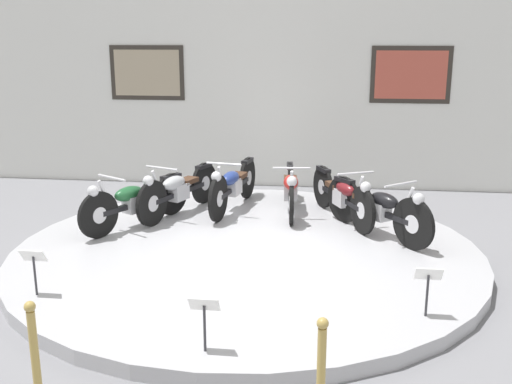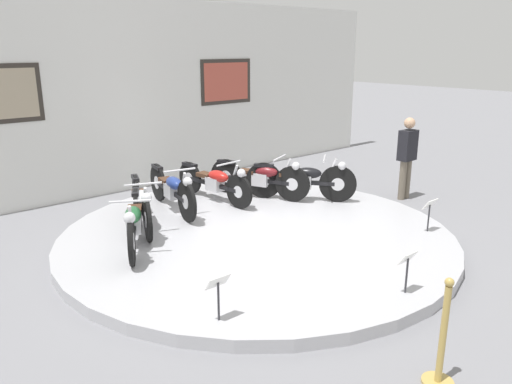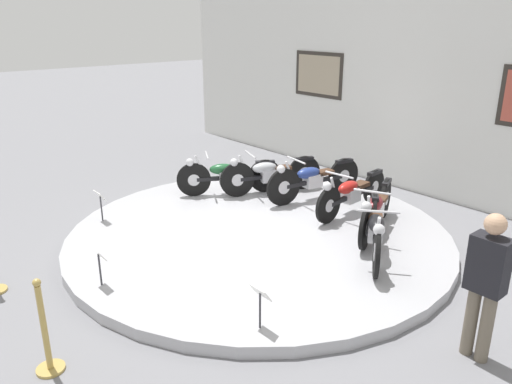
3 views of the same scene
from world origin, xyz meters
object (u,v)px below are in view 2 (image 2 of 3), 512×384
info_placard_front_left (218,288)px  info_placard_front_right (430,208)px  motorcycle_green (134,220)px  motorcycle_silver (142,203)px  motorcycle_red (215,181)px  stanchion_post_left_of_entry (441,350)px  motorcycle_black (303,179)px  info_placard_front_centre (408,263)px  motorcycle_blue (172,188)px  motorcycle_maroon (260,177)px  visitor_standing (407,154)px

info_placard_front_left → info_placard_front_right: size_ratio=1.00×
motorcycle_green → motorcycle_silver: (0.46, 0.64, 0.01)m
motorcycle_red → stanchion_post_left_of_entry: stanchion_post_left_of_entry is taller
motorcycle_black → info_placard_front_right: 2.40m
info_placard_front_centre → stanchion_post_left_of_entry: (-1.00, -1.00, -0.18)m
motorcycle_black → motorcycle_blue: bearing=154.9°
motorcycle_silver → motorcycle_red: (1.66, 0.36, -0.02)m
motorcycle_maroon → visitor_standing: visitor_standing is taller
motorcycle_maroon → visitor_standing: (2.40, -1.51, 0.34)m
motorcycle_blue → motorcycle_red: motorcycle_blue is taller
motorcycle_blue → motorcycle_red: (0.89, -0.00, -0.03)m
motorcycle_silver → motorcycle_red: 1.70m
motorcycle_green → stanchion_post_left_of_entry: stanchion_post_left_of_entry is taller
motorcycle_blue → info_placard_front_centre: motorcycle_blue is taller
visitor_standing → motorcycle_green: bearing=170.7°
info_placard_front_centre → visitor_standing: 4.36m
motorcycle_blue → info_placard_front_right: motorcycle_blue is taller
info_placard_front_right → visitor_standing: bearing=42.3°
visitor_standing → motorcycle_silver: bearing=162.7°
motorcycle_maroon → stanchion_post_left_of_entry: bearing=-114.3°
motorcycle_black → visitor_standing: visitor_standing is taller
motorcycle_green → info_placard_front_centre: 3.69m
motorcycle_blue → motorcycle_black: 2.35m
motorcycle_silver → info_placard_front_left: 3.10m
info_placard_front_centre → motorcycle_silver: bearing=107.3°
info_placard_front_left → info_placard_front_centre: same height
motorcycle_black → motorcycle_maroon: bearing=126.1°
motorcycle_green → info_placard_front_left: size_ratio=3.39×
motorcycle_maroon → info_placard_front_left: (-3.20, -3.01, -0.02)m
info_placard_front_left → info_placard_front_centre: size_ratio=1.00×
motorcycle_black → info_placard_front_centre: motorcycle_black is taller
stanchion_post_left_of_entry → motorcycle_silver: bearing=92.6°
motorcycle_black → stanchion_post_left_of_entry: (-2.68, -4.28, -0.21)m
motorcycle_blue → info_placard_front_left: bearing=-114.4°
motorcycle_silver → motorcycle_maroon: same height
motorcycle_silver → motorcycle_black: size_ratio=1.17×
motorcycle_maroon → info_placard_front_centre: bearing=-107.3°
motorcycle_black → info_placard_front_centre: bearing=-117.1°
info_placard_front_left → info_placard_front_centre: bearing=-24.7°
info_placard_front_left → info_placard_front_right: (3.95, 0.00, 0.00)m
info_placard_front_centre → info_placard_front_right: bearing=24.7°
motorcycle_blue → stanchion_post_left_of_entry: 5.32m
visitor_standing → motorcycle_maroon: bearing=147.8°
motorcycle_green → visitor_standing: visitor_standing is taller
motorcycle_red → stanchion_post_left_of_entry: 5.47m
motorcycle_red → info_placard_front_left: 4.15m
motorcycle_green → info_placard_front_left: bearing=-97.1°
info_placard_front_right → motorcycle_blue: bearing=125.7°
motorcycle_red → visitor_standing: size_ratio=1.23×
stanchion_post_left_of_entry → info_placard_front_centre: bearing=45.1°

